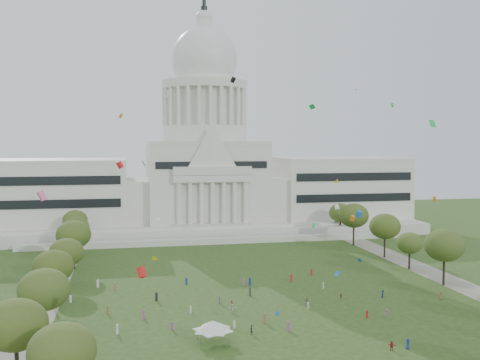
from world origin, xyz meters
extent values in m
plane|color=#2B461B|center=(0.00, 0.00, 0.00)|extent=(400.00, 400.00, 0.00)
cube|color=silver|center=(0.00, 115.00, 2.00)|extent=(160.00, 60.00, 4.00)
cube|color=silver|center=(0.00, 82.00, 1.00)|extent=(130.00, 3.00, 2.00)
cube|color=silver|center=(0.00, 90.00, 2.50)|extent=(140.00, 3.00, 5.00)
cube|color=silver|center=(-55.00, 114.00, 15.00)|extent=(50.00, 34.00, 22.00)
cube|color=silver|center=(55.00, 114.00, 15.00)|extent=(50.00, 34.00, 22.00)
cube|color=silver|center=(-27.00, 112.00, 12.00)|extent=(12.00, 26.00, 16.00)
cube|color=silver|center=(27.00, 112.00, 12.00)|extent=(12.00, 26.00, 16.00)
cube|color=silver|center=(0.00, 114.00, 18.00)|extent=(44.00, 38.00, 28.00)
cube|color=silver|center=(0.00, 94.00, 21.20)|extent=(28.00, 3.00, 2.40)
cube|color=black|center=(-55.00, 96.80, 17.00)|extent=(46.00, 0.40, 11.00)
cube|color=black|center=(55.00, 96.80, 17.00)|extent=(46.00, 0.40, 11.00)
cylinder|color=silver|center=(0.00, 114.00, 37.40)|extent=(32.00, 32.00, 6.00)
cylinder|color=silver|center=(0.00, 114.00, 47.40)|extent=(28.00, 28.00, 14.00)
cylinder|color=silver|center=(0.00, 114.00, 55.90)|extent=(32.40, 32.40, 3.00)
cylinder|color=silver|center=(0.00, 114.00, 61.40)|extent=(22.00, 22.00, 8.00)
ellipsoid|color=silver|center=(0.00, 114.00, 65.40)|extent=(25.00, 25.00, 26.20)
cylinder|color=silver|center=(0.00, 114.00, 78.90)|extent=(6.00, 6.00, 5.00)
ellipsoid|color=silver|center=(0.00, 114.00, 81.90)|extent=(6.40, 6.40, 5.12)
cylinder|color=black|center=(0.00, 114.00, 84.90)|extent=(2.40, 2.40, 2.00)
cylinder|color=black|center=(0.00, 114.00, 87.90)|extent=(1.40, 1.40, 4.50)
cube|color=gray|center=(-48.00, 30.00, 0.02)|extent=(8.00, 160.00, 0.04)
cube|color=gray|center=(48.00, 30.00, 0.02)|extent=(8.00, 160.00, 0.04)
ellipsoid|color=#3A4C18|center=(-45.26, -21.68, 8.97)|extent=(8.85, 8.85, 7.24)
cylinder|color=black|center=(-44.07, -2.96, 2.88)|extent=(0.56, 0.56, 5.75)
ellipsoid|color=#3A501F|center=(-44.07, -2.96, 8.97)|extent=(8.86, 8.86, 7.25)
cylinder|color=black|center=(-45.04, 17.30, 2.73)|extent=(0.56, 0.56, 5.47)
ellipsoid|color=#354613|center=(-45.04, 17.30, 8.53)|extent=(8.42, 8.42, 6.89)
cylinder|color=black|center=(44.17, 17.44, 3.10)|extent=(0.56, 0.56, 6.20)
ellipsoid|color=#354C1C|center=(44.17, 17.44, 9.68)|extent=(9.55, 9.55, 7.82)
cylinder|color=black|center=(-44.09, 33.92, 2.64)|extent=(0.56, 0.56, 5.27)
ellipsoid|color=#38471A|center=(-44.09, 33.92, 8.23)|extent=(8.12, 8.12, 6.65)
cylinder|color=black|center=(44.40, 34.48, 2.28)|extent=(0.56, 0.56, 4.56)
ellipsoid|color=#3B511D|center=(44.40, 34.48, 7.11)|extent=(7.01, 7.01, 5.74)
cylinder|color=black|center=(-44.08, 52.42, 3.02)|extent=(0.56, 0.56, 6.03)
ellipsoid|color=#334D16|center=(-44.08, 52.42, 9.41)|extent=(9.29, 9.29, 7.60)
cylinder|color=black|center=(44.76, 50.04, 2.98)|extent=(0.56, 0.56, 5.97)
ellipsoid|color=#384C15|center=(44.76, 50.04, 9.31)|extent=(9.19, 9.19, 7.52)
cylinder|color=black|center=(-45.22, 71.01, 2.70)|extent=(0.56, 0.56, 5.41)
ellipsoid|color=#344619|center=(-45.22, 71.01, 8.44)|extent=(8.33, 8.33, 6.81)
cylinder|color=black|center=(43.49, 70.19, 3.19)|extent=(0.56, 0.56, 6.37)
ellipsoid|color=#354816|center=(43.49, 70.19, 9.94)|extent=(9.82, 9.82, 8.03)
cylinder|color=black|center=(-46.87, 89.14, 2.66)|extent=(0.56, 0.56, 5.32)
ellipsoid|color=#384918|center=(-46.87, 89.14, 8.29)|extent=(8.19, 8.19, 6.70)
cylinder|color=black|center=(45.96, 88.13, 2.73)|extent=(0.56, 0.56, 5.47)
ellipsoid|color=#344B16|center=(45.96, 88.13, 8.53)|extent=(8.42, 8.42, 6.89)
ellipsoid|color=#3E501C|center=(-38.00, -32.00, 8.58)|extent=(8.47, 8.47, 6.93)
cylinder|color=#4C4C4C|center=(-18.27, -12.28, 1.06)|extent=(0.12, 0.12, 2.13)
cylinder|color=#4C4C4C|center=(-13.50, -12.28, 1.06)|extent=(0.12, 0.12, 2.13)
cylinder|color=#4C4C4C|center=(-18.27, -7.52, 1.06)|extent=(0.12, 0.12, 2.13)
cylinder|color=#4C4C4C|center=(-13.50, -7.52, 1.06)|extent=(0.12, 0.12, 2.13)
cube|color=white|center=(-15.88, -9.90, 2.21)|extent=(6.63, 6.63, 0.17)
pyramid|color=white|center=(-15.88, -9.90, 3.15)|extent=(9.29, 9.29, 1.70)
imported|color=olive|center=(36.87, 6.56, 0.88)|extent=(0.83, 1.00, 1.76)
imported|color=navy|center=(25.14, 10.31, 0.82)|extent=(0.91, 0.91, 1.64)
imported|color=silver|center=(6.14, 5.33, 0.75)|extent=(0.89, 1.10, 1.51)
imported|color=olive|center=(6.52, 7.16, 0.95)|extent=(0.80, 1.21, 1.90)
imported|color=silver|center=(-9.49, 6.23, 0.87)|extent=(1.73, 1.19, 1.73)
imported|color=navy|center=(15.39, -19.02, 0.89)|extent=(0.64, 0.91, 1.78)
imported|color=#26262B|center=(-8.51, -7.19, 0.91)|extent=(0.81, 0.82, 1.82)
imported|color=olive|center=(-8.95, 9.68, 0.75)|extent=(0.76, 0.51, 1.50)
imported|color=#994C8C|center=(19.36, -3.20, 0.91)|extent=(1.26, 1.25, 1.81)
imported|color=olive|center=(15.49, 10.74, 0.72)|extent=(0.69, 0.94, 1.44)
imported|color=#B21E1E|center=(12.51, -19.02, 0.76)|extent=(1.51, 1.16, 1.53)
cube|color=silver|center=(-31.91, -2.24, 0.90)|extent=(0.42, 0.54, 1.81)
cube|color=olive|center=(-4.68, -1.64, 0.97)|extent=(0.60, 0.58, 1.94)
cube|color=#B21E1E|center=(16.34, 33.03, 0.84)|extent=(0.51, 0.40, 1.67)
cube|color=olive|center=(-33.91, 10.16, 0.84)|extent=(0.46, 0.52, 1.68)
cube|color=silver|center=(-36.91, 31.59, 0.94)|extent=(0.54, 0.59, 1.88)
cube|color=#26262B|center=(-37.30, -3.47, 0.84)|extent=(0.45, 0.52, 1.69)
cube|color=navy|center=(-16.16, 30.12, 0.85)|extent=(0.47, 0.53, 1.70)
cube|color=silver|center=(-42.00, 19.89, 0.80)|extent=(0.49, 0.49, 1.61)
cube|color=silver|center=(-10.89, -3.34, 0.73)|extent=(0.39, 0.46, 1.47)
cube|color=#B21E1E|center=(9.27, 27.52, 0.95)|extent=(0.57, 0.44, 1.89)
cube|color=silver|center=(14.86, 20.09, 0.76)|extent=(0.38, 0.46, 1.51)
cube|color=#B21E1E|center=(15.70, -2.30, 0.74)|extent=(0.46, 0.44, 1.49)
cube|color=#26262B|center=(-3.32, 17.44, 0.96)|extent=(0.39, 0.55, 1.93)
cube|color=#994C8C|center=(-22.13, -1.80, 0.76)|extent=(0.47, 0.43, 1.52)
cube|color=#994C8C|center=(-1.48, -6.59, 0.89)|extent=(0.55, 0.48, 1.78)
cube|color=#4C4C51|center=(-11.00, 12.79, 0.83)|extent=(0.33, 0.47, 1.67)
cube|color=#994C8C|center=(-2.86, 26.22, 0.93)|extent=(0.47, 0.57, 1.85)
cube|color=navy|center=(-1.39, 26.35, 0.92)|extent=(0.55, 0.56, 1.84)
cube|color=silver|center=(-17.74, 7.33, 0.75)|extent=(0.34, 0.45, 1.50)
cube|color=#994C8C|center=(-27.05, 5.65, 0.85)|extent=(0.52, 0.42, 1.70)
cube|color=#26262B|center=(-23.95, 17.53, 0.94)|extent=(0.55, 0.58, 1.88)
cube|color=olive|center=(-32.90, 28.41, 0.88)|extent=(0.37, 0.51, 1.76)
camera|label=1|loc=(-29.90, -102.45, 34.32)|focal=42.00mm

